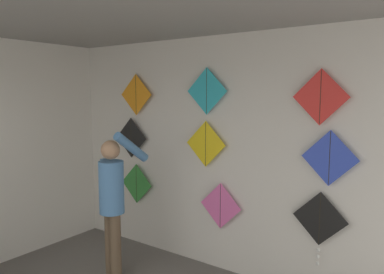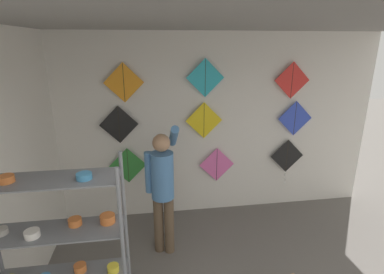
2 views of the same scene
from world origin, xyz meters
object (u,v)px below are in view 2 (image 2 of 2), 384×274
(kite_5, at_px, (295,118))
(kite_8, at_px, (292,80))
(kite_4, at_px, (204,121))
(kite_2, at_px, (287,158))
(kite_0, at_px, (128,166))
(shopkeeper, at_px, (163,184))
(kite_7, at_px, (205,78))
(kite_3, at_px, (119,125))
(kite_1, at_px, (217,165))
(kite_6, at_px, (124,83))
(shelf_rack, at_px, (60,258))

(kite_5, distance_m, kite_8, 0.60)
(kite_4, bearing_deg, kite_2, -0.04)
(kite_2, bearing_deg, kite_0, 179.98)
(shopkeeper, xyz_separation_m, kite_7, (0.69, 0.87, 1.19))
(kite_4, bearing_deg, kite_0, 180.00)
(kite_3, height_order, kite_4, kite_4)
(kite_2, relative_size, kite_5, 1.38)
(kite_2, bearing_deg, shopkeeper, -156.98)
(kite_1, bearing_deg, kite_2, -0.05)
(kite_5, xyz_separation_m, kite_6, (-2.58, 0.00, 0.60))
(shelf_rack, distance_m, kite_0, 2.21)
(kite_0, xyz_separation_m, kite_1, (1.37, 0.00, -0.07))
(kite_5, distance_m, kite_7, 1.57)
(shopkeeper, relative_size, kite_4, 3.11)
(kite_0, distance_m, kite_6, 1.23)
(kite_7, bearing_deg, kite_4, 180.00)
(shelf_rack, bearing_deg, kite_2, 36.63)
(kite_1, relative_size, kite_8, 1.00)
(kite_2, xyz_separation_m, kite_5, (0.07, 0.00, 0.66))
(shelf_rack, height_order, shopkeeper, shelf_rack)
(shopkeeper, xyz_separation_m, kite_5, (2.12, 0.87, 0.54))
(kite_1, height_order, kite_3, kite_3)
(kite_6, bearing_deg, kite_0, 180.00)
(kite_1, xyz_separation_m, kite_4, (-0.21, 0.00, 0.72))
(shopkeeper, relative_size, kite_5, 3.11)
(kite_1, xyz_separation_m, kite_7, (-0.20, 0.00, 1.35))
(kite_0, distance_m, kite_4, 1.33)
(kite_0, bearing_deg, kite_8, 0.00)
(kite_3, relative_size, kite_7, 1.00)
(shopkeeper, bearing_deg, kite_8, 40.94)
(kite_3, bearing_deg, kite_4, 0.00)
(kite_5, xyz_separation_m, kite_8, (-0.11, 0.00, 0.59))
(kite_2, relative_size, kite_8, 1.38)
(kite_0, xyz_separation_m, kite_4, (1.15, 0.00, 0.65))
(shopkeeper, distance_m, kite_0, 1.00)
(kite_6, bearing_deg, shelf_rack, -100.81)
(kite_2, distance_m, kite_5, 0.67)
(kite_3, distance_m, kite_6, 0.60)
(shelf_rack, xyz_separation_m, shopkeeper, (0.87, 1.30, -0.06))
(kite_3, height_order, kite_7, kite_7)
(kite_1, distance_m, kite_7, 1.37)
(kite_4, relative_size, kite_8, 1.00)
(kite_7, bearing_deg, shelf_rack, -125.63)
(shelf_rack, relative_size, shopkeeper, 1.07)
(kite_1, distance_m, kite_6, 1.87)
(kite_0, distance_m, kite_5, 2.67)
(shelf_rack, distance_m, kite_6, 2.46)
(kite_3, relative_size, kite_4, 1.00)
(shelf_rack, distance_m, kite_7, 2.90)
(shopkeeper, height_order, kite_6, kite_6)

